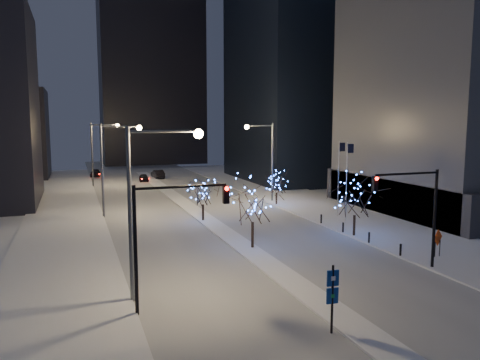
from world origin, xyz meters
name	(u,v)px	position (x,y,z in m)	size (l,w,h in m)	color
ground	(305,292)	(0.00, 0.00, 0.00)	(160.00, 160.00, 0.00)	silver
road	(179,200)	(0.00, 35.00, 0.01)	(20.00, 130.00, 0.02)	#AEB3BD
median	(188,206)	(0.00, 30.00, 0.07)	(2.00, 80.00, 0.15)	silver
east_sidewalk	(341,213)	(15.00, 20.00, 0.07)	(10.00, 90.00, 0.15)	silver
west_sidewalk	(63,235)	(-14.00, 20.00, 0.07)	(8.00, 90.00, 0.15)	silver
horizon_block	(151,77)	(6.00, 92.00, 21.00)	(24.00, 14.00, 42.00)	black
street_lamp_w_near	(149,189)	(-8.94, 2.00, 6.50)	(4.40, 0.56, 10.00)	#595E66
street_lamp_w_mid	(112,157)	(-8.94, 27.00, 6.50)	(4.40, 0.56, 10.00)	#595E66
street_lamp_w_far	(99,145)	(-8.94, 52.00, 6.50)	(4.40, 0.56, 10.00)	#595E66
street_lamp_east	(266,152)	(10.08, 30.00, 6.45)	(3.90, 0.56, 10.00)	#595E66
traffic_signal_west	(165,226)	(-8.44, 0.00, 4.76)	(5.26, 0.43, 7.00)	black
traffic_signal_east	(417,203)	(8.94, 1.00, 4.76)	(5.26, 0.43, 7.00)	black
flagpoles	(343,174)	(13.37, 17.25, 4.80)	(1.35, 2.60, 8.00)	silver
bollards	(355,232)	(10.20, 10.00, 0.60)	(0.16, 12.16, 0.90)	black
car_near	(144,178)	(-1.54, 56.01, 0.63)	(1.49, 3.71, 1.27)	black
car_mid	(158,174)	(1.50, 59.69, 0.76)	(1.60, 4.60, 1.52)	black
car_far	(95,173)	(-9.00, 66.09, 0.63)	(1.76, 4.34, 1.26)	black
holiday_tree_median_near	(253,202)	(0.50, 10.00, 3.88)	(5.64, 5.64, 5.74)	black
holiday_tree_median_far	(203,193)	(-0.50, 21.44, 2.95)	(3.91, 3.91, 4.22)	black
holiday_tree_plaza_near	(355,197)	(10.50, 10.68, 3.62)	(5.18, 5.18, 5.47)	black
holiday_tree_plaza_far	(277,183)	(10.50, 27.56, 2.74)	(4.13, 4.13, 4.08)	black
wayfinding_sign	(332,292)	(-1.38, -5.42, 2.11)	(0.61, 0.13, 3.44)	black
construction_sign	(438,240)	(12.65, 2.88, 1.41)	(1.20, 0.51, 2.09)	black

